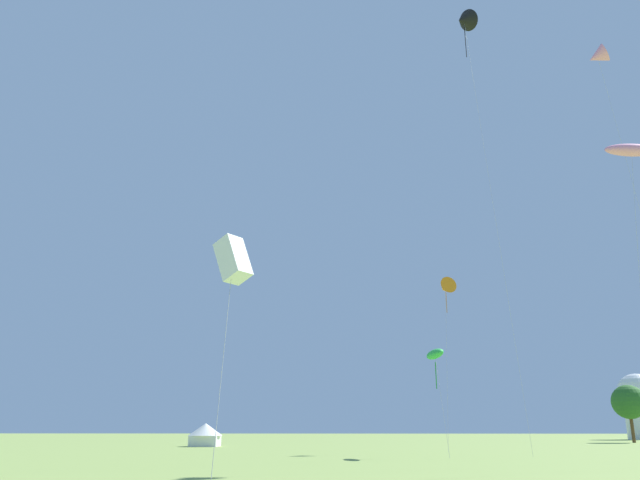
{
  "coord_description": "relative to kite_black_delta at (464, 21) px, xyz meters",
  "views": [
    {
      "loc": [
        1.43,
        -2.55,
        2.07
      ],
      "look_at": [
        0.0,
        32.0,
        12.45
      ],
      "focal_mm": 34.98,
      "sensor_mm": 36.0,
      "label": 1
    }
  ],
  "objects": [
    {
      "name": "festival_tent_center",
      "position": [
        -26.65,
        21.03,
        -36.51
      ],
      "size": [
        3.74,
        3.74,
        2.43
      ],
      "color": "white",
      "rests_on": "ground"
    },
    {
      "name": "observatory_dome",
      "position": [
        38.26,
        61.54,
        -31.84
      ],
      "size": [
        6.4,
        6.4,
        10.8
      ],
      "color": "white",
      "rests_on": "ground"
    },
    {
      "name": "kite_green_parafoil",
      "position": [
        -4.6,
        -2.53,
        -30.64
      ],
      "size": [
        1.61,
        3.56,
        7.74
      ],
      "color": "green",
      "rests_on": "ground"
    },
    {
      "name": "kite_orange_delta",
      "position": [
        -1.95,
        7.17,
        -23.48
      ],
      "size": [
        1.96,
        1.98,
        15.27
      ],
      "color": "orange",
      "rests_on": "ground"
    },
    {
      "name": "kite_white_box",
      "position": [
        -14.75,
        -30.56,
        -30.72
      ],
      "size": [
        1.38,
        3.01,
        7.93
      ],
      "color": "white",
      "rests_on": "ground"
    },
    {
      "name": "tree_distant_left",
      "position": [
        27.2,
        39.62,
        -32.59
      ],
      "size": [
        4.54,
        4.54,
        7.56
      ],
      "color": "brown",
      "rests_on": "ground"
    },
    {
      "name": "kite_black_delta",
      "position": [
        0.0,
        0.0,
        0.0
      ],
      "size": [
        3.49,
        3.79,
        39.12
      ],
      "color": "black",
      "rests_on": "ground"
    },
    {
      "name": "kite_pink_parafoil",
      "position": [
        7.14,
        -12.37,
        -18.9
      ],
      "size": [
        3.86,
        1.88,
        19.55
      ],
      "color": "pink",
      "rests_on": "ground"
    },
    {
      "name": "kite_pink_delta",
      "position": [
        9.89,
        -3.67,
        -6.46
      ],
      "size": [
        3.37,
        3.43,
        32.38
      ],
      "color": "pink",
      "rests_on": "ground"
    }
  ]
}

